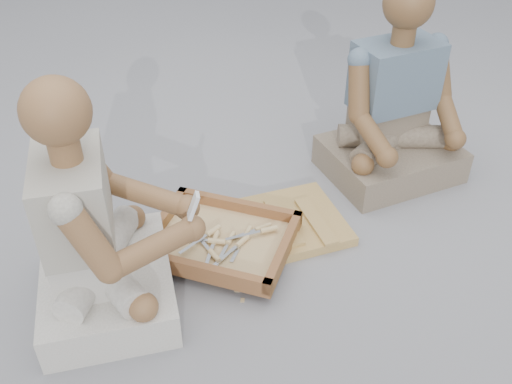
{
  "coord_description": "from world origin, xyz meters",
  "views": [
    {
      "loc": [
        -0.1,
        -1.66,
        1.59
      ],
      "look_at": [
        -0.02,
        0.08,
        0.3
      ],
      "focal_mm": 40.0,
      "sensor_mm": 36.0,
      "label": 1
    }
  ],
  "objects_px": {
    "companion": "(395,115)",
    "carved_panel": "(268,228)",
    "tool_tray": "(221,240)",
    "craftsman": "(96,237)"
  },
  "relations": [
    {
      "from": "carved_panel",
      "to": "tool_tray",
      "type": "relative_size",
      "value": 0.94
    },
    {
      "from": "companion",
      "to": "carved_panel",
      "type": "bearing_deg",
      "value": 14.12
    },
    {
      "from": "carved_panel",
      "to": "tool_tray",
      "type": "xyz_separation_m",
      "value": [
        -0.2,
        -0.12,
        0.05
      ]
    },
    {
      "from": "carved_panel",
      "to": "craftsman",
      "type": "distance_m",
      "value": 0.77
    },
    {
      "from": "carved_panel",
      "to": "companion",
      "type": "height_order",
      "value": "companion"
    },
    {
      "from": "companion",
      "to": "craftsman",
      "type": "bearing_deg",
      "value": 11.53
    },
    {
      "from": "carved_panel",
      "to": "companion",
      "type": "relative_size",
      "value": 0.69
    },
    {
      "from": "craftsman",
      "to": "companion",
      "type": "xyz_separation_m",
      "value": [
        1.23,
        0.8,
        0.0
      ]
    },
    {
      "from": "carved_panel",
      "to": "tool_tray",
      "type": "distance_m",
      "value": 0.24
    },
    {
      "from": "craftsman",
      "to": "companion",
      "type": "distance_m",
      "value": 1.46
    }
  ]
}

